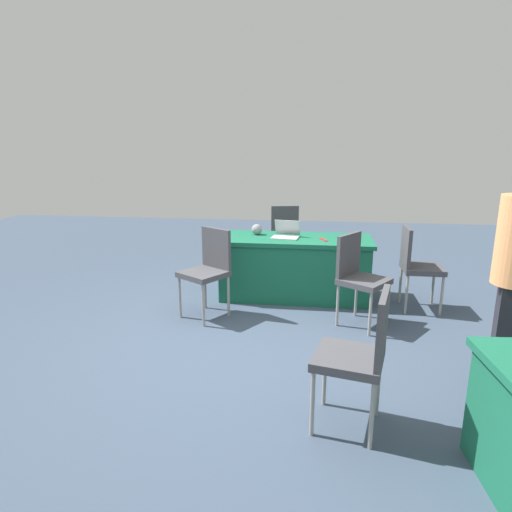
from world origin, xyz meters
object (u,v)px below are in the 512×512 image
object	(u,v)px
table_foreground	(295,267)
chair_tucked_right	(283,231)
scissors_red	(324,240)
chair_tucked_left	(360,351)
laptop_silver	(286,235)
chair_by_pillar	(208,266)
chair_aisle	(416,262)
chair_near_front	(358,274)
yarn_ball	(257,229)

from	to	relation	value
table_foreground	chair_tucked_right	bearing A→B (deg)	-80.46
table_foreground	scissors_red	size ratio (longest dim) A/B	10.43
table_foreground	chair_tucked_left	world-z (taller)	chair_tucked_left
chair_tucked_right	laptop_silver	distance (m)	1.46
table_foreground	chair_by_pillar	xyz separation A→B (m)	(0.93, 0.76, 0.19)
chair_by_pillar	scissors_red	world-z (taller)	chair_by_pillar
chair_tucked_left	chair_aisle	xyz separation A→B (m)	(-0.87, -2.38, -0.01)
chair_tucked_left	laptop_silver	world-z (taller)	chair_tucked_left
chair_near_front	laptop_silver	size ratio (longest dim) A/B	2.73
chair_near_front	scissors_red	size ratio (longest dim) A/B	5.38
table_foreground	yarn_ball	bearing A→B (deg)	-14.03
chair_tucked_left	yarn_ball	size ratio (longest dim) A/B	7.37
chair_tucked_right	chair_aisle	xyz separation A→B (m)	(-1.64, 1.68, -0.00)
chair_tucked_left	yarn_ball	distance (m)	2.96
chair_near_front	yarn_ball	xyz separation A→B (m)	(1.19, -0.93, 0.27)
scissors_red	chair_tucked_right	bearing A→B (deg)	177.79
chair_tucked_left	chair_aisle	bearing A→B (deg)	-6.69
chair_by_pillar	yarn_ball	distance (m)	1.02
chair_tucked_left	yarn_ball	bearing A→B (deg)	33.70
chair_tucked_right	laptop_silver	world-z (taller)	chair_tucked_right
laptop_silver	chair_tucked_right	bearing A→B (deg)	-77.06
chair_near_front	chair_tucked_right	bearing A→B (deg)	-121.78
table_foreground	laptop_silver	bearing A→B (deg)	10.96
chair_near_front	laptop_silver	world-z (taller)	chair_near_front
yarn_ball	chair_tucked_right	bearing A→B (deg)	-101.14
chair_near_front	laptop_silver	xyz separation A→B (m)	(0.81, -0.78, 0.24)
chair_aisle	yarn_ball	world-z (taller)	chair_aisle
chair_tucked_left	laptop_silver	xyz separation A→B (m)	(0.65, -2.62, 0.23)
yarn_ball	scissors_red	world-z (taller)	yarn_ball
chair_by_pillar	chair_tucked_left	bearing A→B (deg)	161.34
chair_tucked_left	chair_by_pillar	world-z (taller)	same
laptop_silver	chair_tucked_left	bearing A→B (deg)	112.10
table_foreground	chair_tucked_right	xyz separation A→B (m)	(0.24, -1.41, 0.18)
chair_near_front	chair_tucked_left	xyz separation A→B (m)	(0.17, 1.83, 0.01)
table_foreground	scissors_red	xyz separation A→B (m)	(-0.34, 0.10, 0.38)
chair_near_front	chair_aisle	xyz separation A→B (m)	(-0.70, -0.55, -0.00)
chair_near_front	yarn_ball	size ratio (longest dim) A/B	7.29
chair_near_front	chair_by_pillar	xyz separation A→B (m)	(1.62, -0.05, 0.01)
chair_aisle	yarn_ball	bearing A→B (deg)	-101.05
chair_tucked_right	scissors_red	distance (m)	1.63
chair_near_front	chair_by_pillar	bearing A→B (deg)	-56.21
chair_near_front	chair_tucked_right	distance (m)	2.41
table_foreground	laptop_silver	xyz separation A→B (m)	(0.12, 0.02, 0.42)
chair_aisle	chair_by_pillar	distance (m)	2.38
laptop_silver	chair_near_front	bearing A→B (deg)	144.27
scissors_red	chair_by_pillar	bearing A→B (deg)	-85.50
chair_by_pillar	chair_tucked_right	bearing A→B (deg)	-73.95
yarn_ball	scissors_red	size ratio (longest dim) A/B	0.74
table_foreground	chair_tucked_right	distance (m)	1.44
table_foreground	laptop_silver	size ratio (longest dim) A/B	5.28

